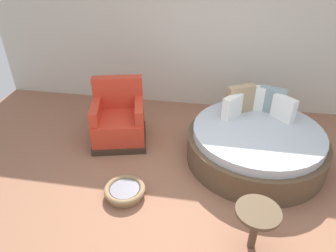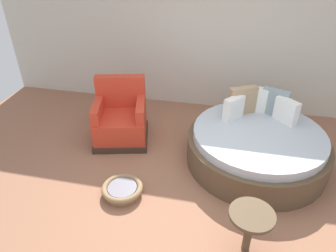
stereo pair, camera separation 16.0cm
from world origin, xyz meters
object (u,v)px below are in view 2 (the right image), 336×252
object	(u,v)px
red_armchair	(121,119)
pet_basket	(122,189)
side_table	(251,220)
round_daybed	(256,145)

from	to	relation	value
red_armchair	pet_basket	size ratio (longest dim) A/B	1.90
red_armchair	side_table	size ratio (longest dim) A/B	1.86
round_daybed	side_table	world-z (taller)	round_daybed
red_armchair	pet_basket	world-z (taller)	red_armchair
pet_basket	side_table	distance (m)	1.61
round_daybed	side_table	bearing A→B (deg)	-94.31
side_table	round_daybed	bearing A→B (deg)	85.69
round_daybed	red_armchair	bearing A→B (deg)	175.33
round_daybed	side_table	xyz separation A→B (m)	(-0.11, -1.52, 0.16)
red_armchair	side_table	bearing A→B (deg)	-41.17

